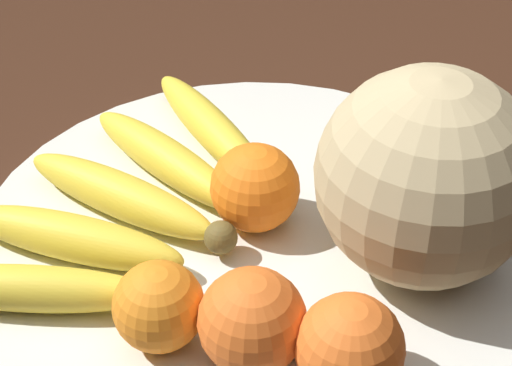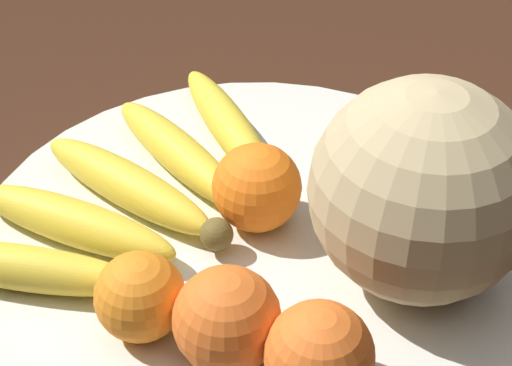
% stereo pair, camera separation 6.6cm
% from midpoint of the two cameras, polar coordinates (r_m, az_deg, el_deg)
% --- Properties ---
extents(kitchen_table, '(1.47, 1.07, 0.71)m').
position_cam_midpoint_polar(kitchen_table, '(0.75, -1.53, -10.58)').
color(kitchen_table, '#3D2316').
rests_on(kitchen_table, ground_plane).
extents(fruit_bowl, '(0.46, 0.46, 0.02)m').
position_cam_midpoint_polar(fruit_bowl, '(0.70, -2.71, -3.83)').
color(fruit_bowl, silver).
rests_on(fruit_bowl, kitchen_table).
extents(melon, '(0.16, 0.16, 0.16)m').
position_cam_midpoint_polar(melon, '(0.62, 8.33, 0.29)').
color(melon, tan).
rests_on(melon, fruit_bowl).
extents(banana_bunch, '(0.27, 0.33, 0.04)m').
position_cam_midpoint_polar(banana_bunch, '(0.71, -11.25, -1.04)').
color(banana_bunch, brown).
rests_on(banana_bunch, fruit_bowl).
extents(orange_front_left, '(0.07, 0.07, 0.07)m').
position_cam_midpoint_polar(orange_front_left, '(0.58, -3.60, -9.35)').
color(orange_front_left, orange).
rests_on(orange_front_left, fruit_bowl).
extents(orange_front_right, '(0.06, 0.06, 0.06)m').
position_cam_midpoint_polar(orange_front_right, '(0.60, -9.70, -8.27)').
color(orange_front_right, orange).
rests_on(orange_front_right, fruit_bowl).
extents(orange_mid_center, '(0.07, 0.07, 0.07)m').
position_cam_midpoint_polar(orange_mid_center, '(0.68, -2.85, -0.41)').
color(orange_mid_center, orange).
rests_on(orange_mid_center, fruit_bowl).
extents(orange_back_left, '(0.07, 0.07, 0.07)m').
position_cam_midpoint_polar(orange_back_left, '(0.56, 2.85, -11.07)').
color(orange_back_left, orange).
rests_on(orange_back_left, fruit_bowl).
extents(produce_tag, '(0.08, 0.07, 0.00)m').
position_cam_midpoint_polar(produce_tag, '(0.61, -0.14, -10.73)').
color(produce_tag, white).
rests_on(produce_tag, fruit_bowl).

